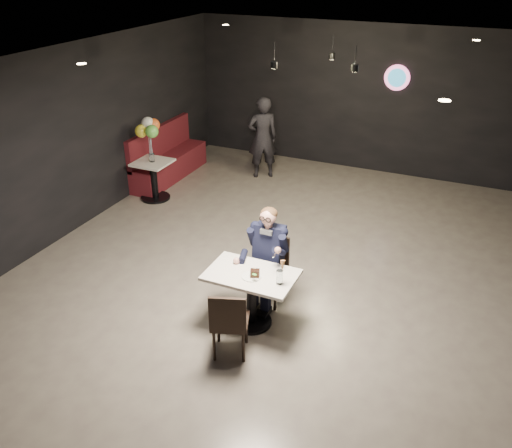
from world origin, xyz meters
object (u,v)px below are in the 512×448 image
at_px(chair_far, 269,271).
at_px(sundae_glass, 280,277).
at_px(main_table, 251,299).
at_px(chair_near, 230,320).
at_px(passerby, 263,138).
at_px(booth_bench, 168,153).
at_px(side_table, 154,179).
at_px(seated_man, 269,255).
at_px(balloon_vase, 152,158).

xyz_separation_m(chair_far, sundae_glass, (0.40, -0.61, 0.38)).
bearing_deg(sundae_glass, chair_far, 122.88).
height_order(main_table, chair_near, chair_near).
bearing_deg(passerby, booth_bench, -7.36).
height_order(chair_near, side_table, chair_near).
height_order(chair_near, passerby, passerby).
height_order(seated_man, side_table, seated_man).
height_order(main_table, sundae_glass, sundae_glass).
height_order(booth_bench, balloon_vase, booth_bench).
relative_size(sundae_glass, passerby, 0.11).
distance_m(main_table, sundae_glass, 0.61).
bearing_deg(chair_far, sundae_glass, -57.12).
distance_m(main_table, passerby, 4.98).
bearing_deg(booth_bench, seated_man, -41.81).
relative_size(chair_far, chair_near, 1.00).
relative_size(booth_bench, side_table, 2.70).
distance_m(main_table, chair_near, 0.60).
bearing_deg(balloon_vase, chair_far, -33.84).
relative_size(seated_man, side_table, 1.80).
relative_size(main_table, passerby, 0.66).
distance_m(main_table, booth_bench, 5.17).
bearing_deg(chair_near, booth_bench, 110.21).
distance_m(chair_near, sundae_glass, 0.76).
relative_size(seated_man, passerby, 0.86).
bearing_deg(passerby, sundae_glass, 81.58).
relative_size(chair_far, sundae_glass, 5.09).
bearing_deg(passerby, main_table, 77.77).
relative_size(main_table, seated_man, 0.76).
xyz_separation_m(chair_far, side_table, (-3.26, 2.19, -0.06)).
bearing_deg(main_table, chair_far, 90.00).
distance_m(seated_man, side_table, 3.94).
relative_size(chair_near, booth_bench, 0.43).
height_order(main_table, balloon_vase, balloon_vase).
distance_m(booth_bench, side_table, 1.05).
bearing_deg(seated_man, side_table, 146.16).
distance_m(seated_man, passerby, 4.45).
xyz_separation_m(main_table, balloon_vase, (-3.26, 2.74, 0.45)).
bearing_deg(side_table, booth_bench, 106.70).
height_order(chair_near, sundae_glass, sundae_glass).
xyz_separation_m(chair_near, side_table, (-3.26, 3.33, -0.06)).
relative_size(main_table, chair_far, 1.20).
xyz_separation_m(chair_near, seated_man, (0.00, 1.14, 0.26)).
bearing_deg(side_table, sundae_glass, -37.42).
bearing_deg(main_table, side_table, 140.01).
height_order(sundae_glass, booth_bench, booth_bench).
xyz_separation_m(sundae_glass, balloon_vase, (-3.66, 2.80, -0.01)).
height_order(seated_man, sundae_glass, seated_man).
xyz_separation_m(seated_man, booth_bench, (-3.56, 3.19, -0.18)).
bearing_deg(sundae_glass, balloon_vase, 142.58).
relative_size(seated_man, sundae_glass, 7.96).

